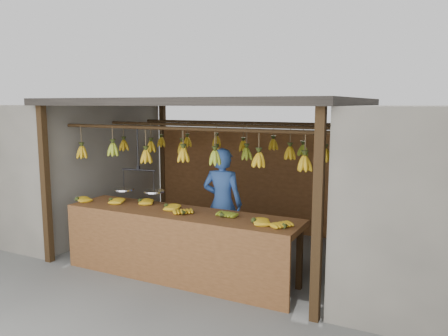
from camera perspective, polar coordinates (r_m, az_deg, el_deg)
The scene contains 8 objects.
ground at distance 7.07m, azimuth -1.11°, elevation -10.81°, with size 80.00×80.00×0.00m, color #5B5B57.
stall at distance 6.97m, azimuth 0.11°, elevation 5.49°, with size 4.30×3.30×2.40m.
neighbor_left at distance 9.02m, azimuth -21.83°, elevation 0.31°, with size 3.00×3.00×2.30m, color slate.
counter at distance 5.82m, azimuth -6.37°, elevation -7.83°, with size 3.46×0.75×0.96m.
hanging_bananas at distance 6.71m, azimuth -1.17°, elevation 2.36°, with size 3.63×2.21×0.38m.
balance_scale at distance 6.32m, azimuth -11.06°, elevation -2.48°, with size 0.76×0.35×0.91m.
vendor at distance 6.55m, azimuth -0.21°, elevation -4.69°, with size 0.61×0.40×1.68m, color #3359A5.
bag_bundles at distance 7.47m, azimuth 17.19°, elevation -2.22°, with size 0.08×0.26×1.18m.
Camera 1 is at (3.11, -5.90, 2.32)m, focal length 35.00 mm.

